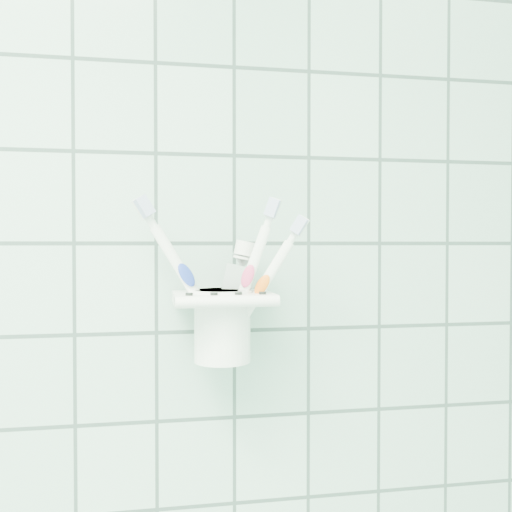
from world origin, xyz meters
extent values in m
cube|color=white|center=(0.66, 1.19, 1.29)|extent=(0.05, 0.02, 0.03)
cube|color=white|center=(0.66, 1.15, 1.30)|extent=(0.11, 0.09, 0.01)
cylinder|color=white|center=(0.66, 1.11, 1.30)|extent=(0.11, 0.01, 0.01)
cylinder|color=black|center=(0.62, 1.12, 1.30)|extent=(0.01, 0.01, 0.00)
cylinder|color=black|center=(0.64, 1.12, 1.30)|extent=(0.01, 0.01, 0.00)
cylinder|color=black|center=(0.67, 1.12, 1.30)|extent=(0.01, 0.01, 0.00)
cylinder|color=black|center=(0.70, 1.12, 1.30)|extent=(0.01, 0.01, 0.00)
cylinder|color=white|center=(0.66, 1.16, 1.26)|extent=(0.07, 0.07, 0.08)
cylinder|color=white|center=(0.66, 1.16, 1.30)|extent=(0.07, 0.07, 0.01)
cylinder|color=black|center=(0.66, 1.16, 1.30)|extent=(0.06, 0.06, 0.00)
cylinder|color=white|center=(0.67, 1.15, 1.32)|extent=(0.11, 0.02, 0.16)
cylinder|color=white|center=(0.67, 1.15, 1.41)|extent=(0.02, 0.01, 0.03)
cube|color=silver|center=(0.67, 1.15, 1.43)|extent=(0.03, 0.01, 0.03)
cube|color=white|center=(0.67, 1.16, 1.43)|extent=(0.03, 0.01, 0.03)
ellipsoid|color=#1E38A5|center=(0.67, 1.15, 1.34)|extent=(0.03, 0.01, 0.03)
cylinder|color=white|center=(0.65, 1.14, 1.31)|extent=(0.07, 0.03, 0.15)
cylinder|color=white|center=(0.65, 1.14, 1.40)|extent=(0.02, 0.01, 0.02)
cube|color=silver|center=(0.65, 1.14, 1.41)|extent=(0.02, 0.01, 0.02)
cube|color=white|center=(0.65, 1.15, 1.41)|extent=(0.02, 0.01, 0.03)
ellipsoid|color=#D83F72|center=(0.65, 1.14, 1.33)|extent=(0.02, 0.01, 0.03)
cylinder|color=white|center=(0.65, 1.15, 1.31)|extent=(0.09, 0.04, 0.14)
cylinder|color=white|center=(0.65, 1.15, 1.39)|extent=(0.02, 0.01, 0.02)
cube|color=silver|center=(0.65, 1.14, 1.41)|extent=(0.02, 0.02, 0.02)
cube|color=white|center=(0.65, 1.15, 1.41)|extent=(0.02, 0.01, 0.03)
ellipsoid|color=orange|center=(0.65, 1.14, 1.33)|extent=(0.03, 0.01, 0.03)
cube|color=silver|center=(0.66, 1.17, 1.28)|extent=(0.06, 0.03, 0.11)
cube|color=silver|center=(0.66, 1.17, 1.23)|extent=(0.04, 0.02, 0.02)
cone|color=silver|center=(0.66, 1.17, 1.34)|extent=(0.04, 0.04, 0.02)
cylinder|color=white|center=(0.66, 1.17, 1.35)|extent=(0.04, 0.03, 0.03)
camera|label=1|loc=(0.57, 0.49, 1.36)|focal=40.00mm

